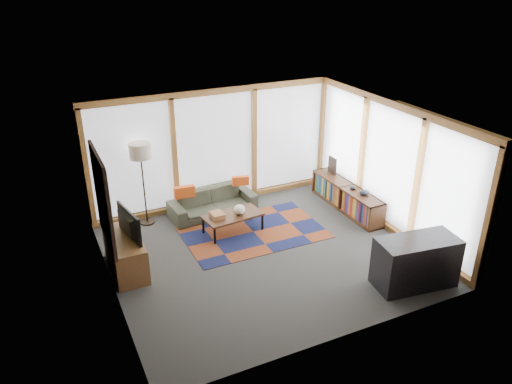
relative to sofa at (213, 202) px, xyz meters
name	(u,v)px	position (x,y,z in m)	size (l,w,h in m)	color
ground	(265,254)	(0.29, -1.95, -0.27)	(5.50, 5.50, 0.00)	#292927
room_envelope	(276,163)	(0.79, -1.39, 1.27)	(5.52, 5.02, 2.62)	#493D37
rug	(253,232)	(0.44, -1.11, -0.26)	(2.75, 1.77, 0.01)	brown
sofa	(213,202)	(0.00, 0.00, 0.00)	(1.85, 0.72, 0.54)	#323526
pillow_left	(184,192)	(-0.62, -0.04, 0.39)	(0.43, 0.13, 0.24)	#D24D16
pillow_right	(240,181)	(0.67, 0.03, 0.37)	(0.36, 0.11, 0.20)	#D24D16
floor_lamp	(144,184)	(-1.38, 0.20, 0.60)	(0.44, 0.44, 1.75)	black
coffee_table	(233,223)	(0.08, -0.92, -0.08)	(1.16, 0.58, 0.39)	#341E0E
book_stack	(217,215)	(-0.24, -0.90, 0.16)	(0.23, 0.29, 0.10)	#8F5C34
vase	(239,210)	(0.21, -0.95, 0.21)	(0.23, 0.23, 0.20)	silver
bookshelf	(346,197)	(2.72, -1.03, 0.01)	(0.40, 2.20, 0.55)	#341E0E
bowl_a	(364,193)	(2.77, -1.56, 0.33)	(0.21, 0.21, 0.11)	black
bowl_b	(353,188)	(2.73, -1.22, 0.32)	(0.15, 0.15, 0.07)	black
shelf_picture	(332,165)	(2.81, -0.29, 0.47)	(0.04, 0.29, 0.39)	black
tv_console	(125,254)	(-2.14, -1.38, 0.05)	(0.53, 1.28, 0.64)	brown
television	(124,225)	(-2.10, -1.40, 0.63)	(0.90, 0.12, 0.52)	black
bar_counter	(416,262)	(2.12, -3.86, 0.16)	(1.34, 0.63, 0.85)	black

